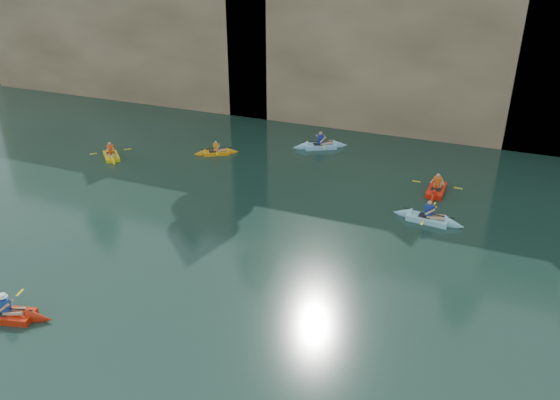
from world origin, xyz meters
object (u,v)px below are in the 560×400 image
at_px(main_kayaker, 7,314).
at_px(kayaker_ltblue_near, 428,218).
at_px(kayaker_orange, 216,152).
at_px(kayaker_red_far, 436,189).

relative_size(main_kayaker, kayaker_ltblue_near, 1.01).
distance_m(main_kayaker, kayaker_orange, 16.84).
bearing_deg(kayaker_red_far, kayaker_orange, 89.22).
xyz_separation_m(kayaker_orange, kayaker_red_far, (13.18, -0.42, 0.03)).
relative_size(kayaker_orange, kayaker_red_far, 0.76).
bearing_deg(main_kayaker, kayaker_red_far, 37.87).
bearing_deg(main_kayaker, kayaker_orange, 77.93).
distance_m(main_kayaker, kayaker_red_far, 20.40).
bearing_deg(main_kayaker, kayaker_ltblue_near, 30.96).
xyz_separation_m(kayaker_orange, kayaker_ltblue_near, (13.29, -3.86, 0.03)).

